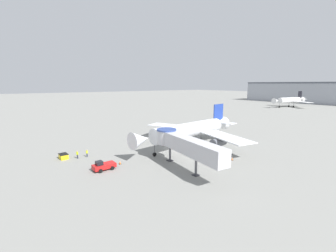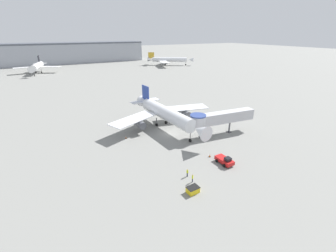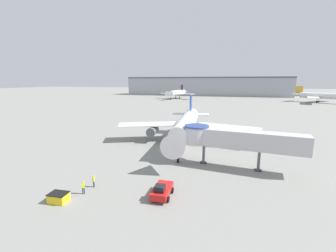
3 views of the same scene
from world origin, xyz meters
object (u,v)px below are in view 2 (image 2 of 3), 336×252
main_airplane (165,113)px  traffic_cone_near_nose (210,155)px  background_jet_gold_tail (168,60)px  background_jet_black_tail (37,66)px  service_container_yellow (193,190)px  traffic_cone_starboard_wing (201,119)px  ground_crew_marshaller (193,178)px  ground_crew_wing_walker (187,172)px  traffic_cone_port_wing (126,137)px  pushback_tug_red (225,160)px  jet_bridge (218,118)px

main_airplane → traffic_cone_near_nose: 20.13m
background_jet_gold_tail → background_jet_black_tail: (-95.95, 5.37, 0.23)m
service_container_yellow → background_jet_gold_tail: background_jet_gold_tail is taller
traffic_cone_near_nose → traffic_cone_starboard_wing: bearing=58.7°
ground_crew_marshaller → background_jet_black_tail: bearing=62.5°
service_container_yellow → traffic_cone_starboard_wing: bearing=51.4°
ground_crew_wing_walker → background_jet_gold_tail: bearing=-37.9°
traffic_cone_near_nose → traffic_cone_port_wing: 22.38m
background_jet_gold_tail → traffic_cone_near_nose: bearing=-171.8°
traffic_cone_starboard_wing → main_airplane: bearing=179.4°
pushback_tug_red → traffic_cone_port_wing: (-14.33, 21.67, -0.50)m
main_airplane → traffic_cone_near_nose: bearing=-92.5°
traffic_cone_starboard_wing → traffic_cone_port_wing: 25.36m
main_airplane → background_jet_gold_tail: 132.20m
main_airplane → ground_crew_wing_walker: size_ratio=19.97×
traffic_cone_starboard_wing → traffic_cone_near_nose: 22.95m
traffic_cone_near_nose → background_jet_black_tail: 144.28m
background_jet_gold_tail → background_jet_black_tail: background_jet_black_tail is taller
service_container_yellow → ground_crew_marshaller: size_ratio=1.31×
service_container_yellow → ground_crew_wing_walker: (1.74, 4.37, 0.39)m
pushback_tug_red → service_container_yellow: (-11.14, -4.41, -0.25)m
ground_crew_marshaller → traffic_cone_starboard_wing: bearing=14.2°
traffic_cone_near_nose → background_jet_black_tail: (-32.35, 140.54, 4.33)m
service_container_yellow → background_jet_black_tail: bearing=98.5°
traffic_cone_near_nose → background_jet_black_tail: background_jet_black_tail is taller
service_container_yellow → ground_crew_wing_walker: size_ratio=1.37×
jet_bridge → traffic_cone_starboard_wing: (2.88, 11.06, -4.45)m
jet_bridge → background_jet_gold_tail: (54.54, 126.63, -0.32)m
service_container_yellow → traffic_cone_starboard_wing: service_container_yellow is taller
main_airplane → ground_crew_marshaller: 26.81m
service_container_yellow → ground_crew_marshaller: 2.91m
service_container_yellow → background_jet_gold_tail: (73.78, 143.29, 3.91)m
ground_crew_wing_walker → background_jet_gold_tail: 156.53m
traffic_cone_starboard_wing → ground_crew_marshaller: bearing=-129.1°
ground_crew_wing_walker → pushback_tug_red: bearing=-100.2°
traffic_cone_starboard_wing → ground_crew_wing_walker: size_ratio=0.42×
traffic_cone_near_nose → background_jet_black_tail: bearing=103.0°
background_jet_black_tail → traffic_cone_starboard_wing: bearing=-58.0°
main_airplane → ground_crew_wing_walker: (-7.60, -23.49, -3.32)m
pushback_tug_red → service_container_yellow: pushback_tug_red is taller
jet_bridge → traffic_cone_near_nose: jet_bridge is taller
service_container_yellow → ground_crew_marshaller: ground_crew_marshaller is taller
main_airplane → traffic_cone_starboard_wing: bearing=-5.6°
jet_bridge → service_container_yellow: bearing=-132.4°
background_jet_gold_tail → background_jet_black_tail: bearing=120.2°
service_container_yellow → traffic_cone_port_wing: service_container_yellow is taller
main_airplane → pushback_tug_red: size_ratio=7.85×
ground_crew_wing_walker → traffic_cone_starboard_wing: bearing=-51.6°
traffic_cone_starboard_wing → traffic_cone_port_wing: traffic_cone_starboard_wing is taller
pushback_tug_red → traffic_cone_port_wing: pushback_tug_red is taller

